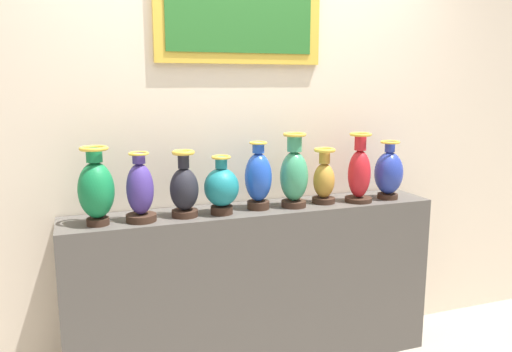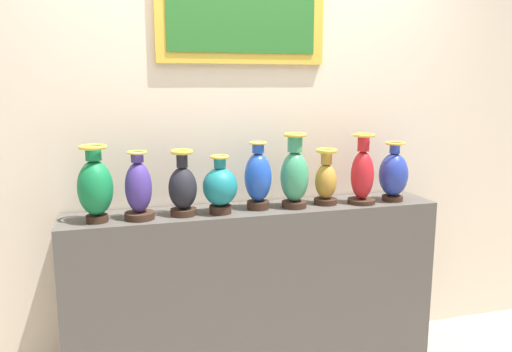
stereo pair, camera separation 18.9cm
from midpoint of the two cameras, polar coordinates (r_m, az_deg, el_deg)
display_shelf at (r=2.99m, az=1.85°, el=-12.60°), size 2.12×0.35×0.96m
back_wall at (r=2.98m, az=0.58°, el=8.70°), size 4.38×0.14×3.11m
vase_emerald at (r=2.62m, az=-15.81°, el=-1.16°), size 0.18×0.18×0.39m
vase_indigo at (r=2.63m, az=-11.17°, el=-1.54°), size 0.15×0.15×0.36m
vase_onyx at (r=2.67m, az=-6.31°, el=-1.33°), size 0.15×0.15×0.35m
vase_teal at (r=2.70m, az=-2.09°, el=-1.28°), size 0.19×0.19×0.32m
vase_sapphire at (r=2.78m, az=2.18°, el=-0.28°), size 0.15×0.15×0.38m
vase_jade at (r=2.83m, az=6.30°, el=0.10°), size 0.16×0.16×0.42m
vase_ochre at (r=2.94m, az=9.75°, el=-0.45°), size 0.13×0.13×0.32m
vase_crimson at (r=3.00m, az=13.74°, el=0.21°), size 0.16×0.16×0.41m
vase_cobalt at (r=3.12m, az=17.00°, el=0.16°), size 0.17×0.17×0.35m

